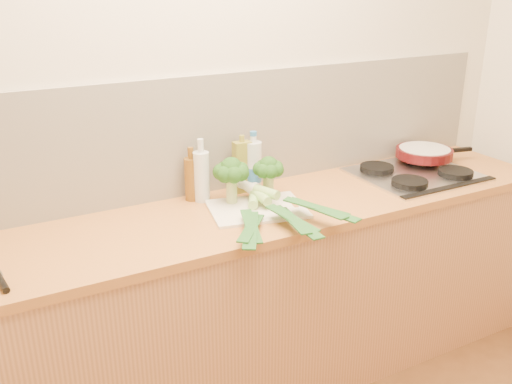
# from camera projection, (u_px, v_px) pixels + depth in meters

# --- Properties ---
(room_shell) EXTENTS (3.50, 3.50, 3.50)m
(room_shell) POSITION_uv_depth(u_px,v_px,m) (204.00, 135.00, 2.56)
(room_shell) COLOR beige
(room_shell) RESTS_ON ground
(counter) EXTENTS (3.20, 0.62, 0.90)m
(counter) POSITION_uv_depth(u_px,v_px,m) (235.00, 304.00, 2.58)
(counter) COLOR #BA7F4D
(counter) RESTS_ON ground
(gas_hob) EXTENTS (0.58, 0.50, 0.04)m
(gas_hob) POSITION_uv_depth(u_px,v_px,m) (416.00, 173.00, 2.86)
(gas_hob) COLOR silver
(gas_hob) RESTS_ON counter
(chopping_board) EXTENTS (0.46, 0.37, 0.01)m
(chopping_board) POSITION_uv_depth(u_px,v_px,m) (257.00, 209.00, 2.44)
(chopping_board) COLOR beige
(chopping_board) RESTS_ON counter
(broccoli_left) EXTENTS (0.16, 0.16, 0.21)m
(broccoli_left) POSITION_uv_depth(u_px,v_px,m) (231.00, 172.00, 2.45)
(broccoli_left) COLOR #A2B368
(broccoli_left) RESTS_ON chopping_board
(broccoli_right) EXTENTS (0.14, 0.14, 0.19)m
(broccoli_right) POSITION_uv_depth(u_px,v_px,m) (269.00, 170.00, 2.50)
(broccoli_right) COLOR #A2B368
(broccoli_right) RESTS_ON chopping_board
(leek_front) EXTENTS (0.38, 0.61, 0.04)m
(leek_front) POSITION_uv_depth(u_px,v_px,m) (253.00, 206.00, 2.40)
(leek_front) COLOR white
(leek_front) RESTS_ON chopping_board
(leek_mid) EXTENTS (0.11, 0.63, 0.04)m
(leek_mid) POSITION_uv_depth(u_px,v_px,m) (270.00, 203.00, 2.38)
(leek_mid) COLOR white
(leek_mid) RESTS_ON chopping_board
(leek_back) EXTENTS (0.25, 0.60, 0.04)m
(leek_back) POSITION_uv_depth(u_px,v_px,m) (282.00, 197.00, 2.40)
(leek_back) COLOR white
(leek_back) RESTS_ON chopping_board
(skillet) EXTENTS (0.43, 0.30, 0.05)m
(skillet) POSITION_uv_depth(u_px,v_px,m) (425.00, 153.00, 3.01)
(skillet) COLOR #470B0D
(skillet) RESTS_ON gas_hob
(oil_tin) EXTENTS (0.08, 0.05, 0.27)m
(oil_tin) POSITION_uv_depth(u_px,v_px,m) (242.00, 166.00, 2.61)
(oil_tin) COLOR olive
(oil_tin) RESTS_ON counter
(glass_bottle) EXTENTS (0.07, 0.07, 0.29)m
(glass_bottle) POSITION_uv_depth(u_px,v_px,m) (202.00, 176.00, 2.51)
(glass_bottle) COLOR silver
(glass_bottle) RESTS_ON counter
(amber_bottle) EXTENTS (0.06, 0.06, 0.24)m
(amber_bottle) POSITION_uv_depth(u_px,v_px,m) (192.00, 178.00, 2.53)
(amber_bottle) COLOR brown
(amber_bottle) RESTS_ON counter
(water_bottle) EXTENTS (0.08, 0.08, 0.26)m
(water_bottle) POSITION_uv_depth(u_px,v_px,m) (253.00, 168.00, 2.63)
(water_bottle) COLOR silver
(water_bottle) RESTS_ON counter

